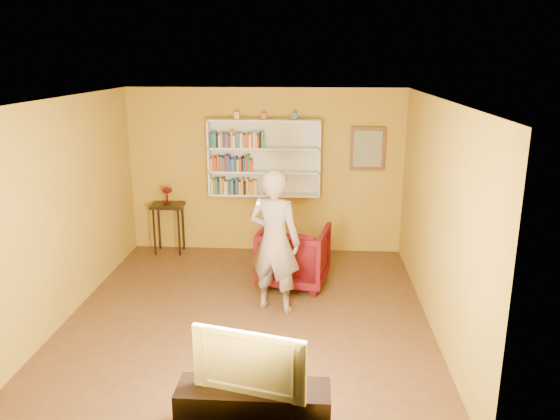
% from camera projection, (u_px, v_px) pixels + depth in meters
% --- Properties ---
extents(room_shell, '(5.30, 5.80, 2.88)m').
position_uv_depth(room_shell, '(247.00, 240.00, 6.64)').
color(room_shell, '#482D17').
rests_on(room_shell, ground).
extents(bookshelf, '(1.80, 0.29, 1.23)m').
position_uv_depth(bookshelf, '(265.00, 158.00, 8.80)').
color(bookshelf, silver).
rests_on(bookshelf, room_shell).
extents(books_row_lower, '(0.74, 0.19, 0.27)m').
position_uv_depth(books_row_lower, '(234.00, 187.00, 8.85)').
color(books_row_lower, silver).
rests_on(books_row_lower, bookshelf).
extents(books_row_middle, '(0.67, 0.19, 0.26)m').
position_uv_depth(books_row_middle, '(232.00, 164.00, 8.75)').
color(books_row_middle, orange).
rests_on(books_row_middle, bookshelf).
extents(books_row_upper, '(0.86, 0.19, 0.27)m').
position_uv_depth(books_row_upper, '(237.00, 140.00, 8.64)').
color(books_row_upper, navy).
rests_on(books_row_upper, bookshelf).
extents(ornament_left, '(0.08, 0.08, 0.12)m').
position_uv_depth(ornament_left, '(237.00, 116.00, 8.59)').
color(ornament_left, gold).
rests_on(ornament_left, bookshelf).
extents(ornament_centre, '(0.07, 0.07, 0.10)m').
position_uv_depth(ornament_centre, '(264.00, 116.00, 8.56)').
color(ornament_centre, '#994A33').
rests_on(ornament_centre, bookshelf).
extents(ornament_right, '(0.08, 0.08, 0.11)m').
position_uv_depth(ornament_right, '(294.00, 116.00, 8.53)').
color(ornament_right, '#41586D').
rests_on(ornament_right, bookshelf).
extents(framed_painting, '(0.55, 0.05, 0.70)m').
position_uv_depth(framed_painting, '(368.00, 149.00, 8.70)').
color(framed_painting, '#553018').
rests_on(framed_painting, room_shell).
extents(console_table, '(0.51, 0.39, 0.84)m').
position_uv_depth(console_table, '(168.00, 212.00, 8.99)').
color(console_table, black).
rests_on(console_table, ground).
extents(ruby_lustre, '(0.18, 0.17, 0.28)m').
position_uv_depth(ruby_lustre, '(167.00, 192.00, 8.89)').
color(ruby_lustre, maroon).
rests_on(ruby_lustre, console_table).
extents(armchair, '(1.08, 1.10, 0.86)m').
position_uv_depth(armchair, '(294.00, 255.00, 7.78)').
color(armchair, '#3F040D').
rests_on(armchair, ground).
extents(person, '(0.78, 0.63, 1.86)m').
position_uv_depth(person, '(274.00, 241.00, 6.84)').
color(person, '#6E5B51').
rests_on(person, ground).
extents(game_remote, '(0.04, 0.15, 0.04)m').
position_uv_depth(game_remote, '(259.00, 202.00, 6.34)').
color(game_remote, white).
rests_on(game_remote, person).
extents(tv_cabinet, '(1.31, 0.39, 0.47)m').
position_uv_depth(tv_cabinet, '(254.00, 411.00, 4.67)').
color(tv_cabinet, black).
rests_on(tv_cabinet, ground).
extents(television, '(0.98, 0.37, 0.56)m').
position_uv_depth(television, '(253.00, 358.00, 4.53)').
color(television, black).
rests_on(television, tv_cabinet).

